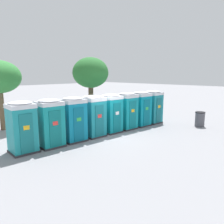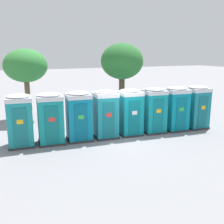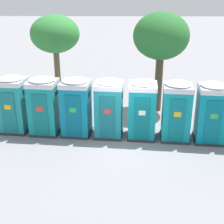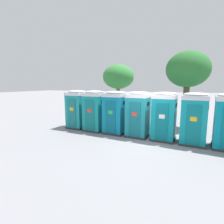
{
  "view_description": "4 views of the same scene",
  "coord_description": "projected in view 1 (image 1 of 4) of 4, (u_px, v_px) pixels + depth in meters",
  "views": [
    {
      "loc": [
        -9.31,
        -9.17,
        3.82
      ],
      "look_at": [
        0.81,
        0.46,
        1.34
      ],
      "focal_mm": 35.0,
      "sensor_mm": 36.0,
      "label": 1
    },
    {
      "loc": [
        -5.82,
        -11.77,
        4.44
      ],
      "look_at": [
        -0.3,
        0.56,
        1.35
      ],
      "focal_mm": 42.0,
      "sensor_mm": 36.0,
      "label": 2
    },
    {
      "loc": [
        -0.27,
        -11.79,
        6.1
      ],
      "look_at": [
        -0.53,
        0.58,
        1.11
      ],
      "focal_mm": 50.0,
      "sensor_mm": 36.0,
      "label": 3
    },
    {
      "loc": [
        1.59,
        -8.84,
        2.91
      ],
      "look_at": [
        -2.28,
        0.73,
        1.27
      ],
      "focal_mm": 28.0,
      "sensor_mm": 36.0,
      "label": 4
    }
  ],
  "objects": [
    {
      "name": "trash_can",
      "position": [
        200.0,
        119.0,
        15.84
      ],
      "size": [
        0.7,
        0.7,
        1.07
      ],
      "color": "#4C4C54",
      "rests_on": "ground"
    },
    {
      "name": "portapotty_7",
      "position": [
        153.0,
        107.0,
        16.91
      ],
      "size": [
        1.28,
        1.27,
        2.54
      ],
      "color": "#2D2D33",
      "rests_on": "ground"
    },
    {
      "name": "portapotty_1",
      "position": [
        50.0,
        123.0,
        11.37
      ],
      "size": [
        1.32,
        1.3,
        2.54
      ],
      "color": "#2D2D33",
      "rests_on": "ground"
    },
    {
      "name": "portapotty_4",
      "position": [
        111.0,
        113.0,
        14.17
      ],
      "size": [
        1.27,
        1.29,
        2.54
      ],
      "color": "#2D2D33",
      "rests_on": "ground"
    },
    {
      "name": "portapotty_6",
      "position": [
        141.0,
        108.0,
        15.98
      ],
      "size": [
        1.34,
        1.32,
        2.54
      ],
      "color": "#2D2D33",
      "rests_on": "ground"
    },
    {
      "name": "portapotty_2",
      "position": [
        73.0,
        119.0,
        12.31
      ],
      "size": [
        1.35,
        1.32,
        2.54
      ],
      "color": "#2D2D33",
      "rests_on": "ground"
    },
    {
      "name": "street_tree_1",
      "position": [
        91.0,
        73.0,
        16.63
      ],
      "size": [
        2.74,
        2.74,
        5.03
      ],
      "color": "brown",
      "rests_on": "ground"
    },
    {
      "name": "ground_plane",
      "position": [
        108.0,
        136.0,
        13.53
      ],
      "size": [
        120.0,
        120.0,
        0.0
      ],
      "primitive_type": "plane",
      "color": "gray"
    },
    {
      "name": "portapotty_3",
      "position": [
        94.0,
        116.0,
        13.24
      ],
      "size": [
        1.28,
        1.29,
        2.54
      ],
      "color": "#2D2D33",
      "rests_on": "ground"
    },
    {
      "name": "portapotty_0",
      "position": [
        22.0,
        127.0,
        10.49
      ],
      "size": [
        1.29,
        1.29,
        2.54
      ],
      "color": "#2D2D33",
      "rests_on": "ground"
    },
    {
      "name": "portapotty_5",
      "position": [
        127.0,
        111.0,
        15.08
      ],
      "size": [
        1.31,
        1.31,
        2.54
      ],
      "color": "#2D2D33",
      "rests_on": "ground"
    }
  ]
}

